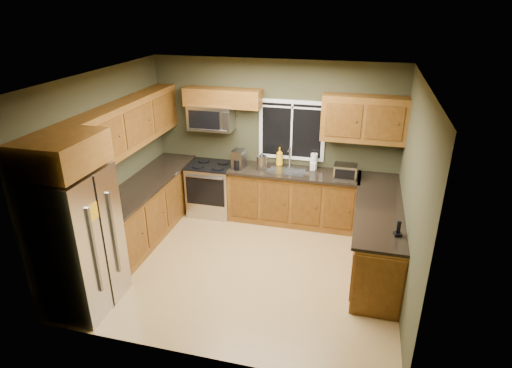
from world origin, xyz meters
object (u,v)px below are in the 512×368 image
at_px(toaster_oven, 345,171).
at_px(cordless_phone, 398,231).
at_px(coffee_maker, 239,160).
at_px(microwave, 211,117).
at_px(refrigerator, 78,242).
at_px(soap_bottle_b, 313,164).
at_px(soap_bottle_a, 280,157).
at_px(range, 212,188).
at_px(paper_towel_roll, 314,161).
at_px(kettle, 262,162).

xyz_separation_m(toaster_oven, cordless_phone, (0.73, -1.68, -0.05)).
bearing_deg(coffee_maker, microwave, 158.55).
relative_size(refrigerator, soap_bottle_b, 9.39).
bearing_deg(microwave, soap_bottle_b, 0.64).
relative_size(refrigerator, soap_bottle_a, 5.70).
bearing_deg(microwave, coffee_maker, -21.45).
xyz_separation_m(refrigerator, microwave, (0.69, 2.91, 0.83)).
distance_m(range, coffee_maker, 0.82).
bearing_deg(refrigerator, range, 76.03).
height_order(refrigerator, range, refrigerator).
relative_size(microwave, paper_towel_roll, 2.57).
relative_size(toaster_oven, cordless_phone, 1.83).
relative_size(toaster_oven, paper_towel_roll, 1.22).
xyz_separation_m(microwave, kettle, (0.93, -0.19, -0.65)).
relative_size(soap_bottle_b, cordless_phone, 0.97).
bearing_deg(paper_towel_roll, toaster_oven, -27.02).
distance_m(range, soap_bottle_a, 1.35).
distance_m(soap_bottle_a, soap_bottle_b, 0.59).
height_order(refrigerator, soap_bottle_a, refrigerator).
xyz_separation_m(range, soap_bottle_a, (1.17, 0.23, 0.63)).
xyz_separation_m(microwave, soap_bottle_b, (1.75, 0.02, -0.69)).
bearing_deg(kettle, microwave, 168.29).
bearing_deg(soap_bottle_a, kettle, -130.52).
relative_size(coffee_maker, cordless_phone, 1.61).
relative_size(refrigerator, paper_towel_roll, 6.08).
height_order(refrigerator, cordless_phone, refrigerator).
distance_m(refrigerator, cordless_phone, 3.86).
xyz_separation_m(toaster_oven, kettle, (-1.37, 0.01, 0.02)).
bearing_deg(paper_towel_roll, soap_bottle_b, -102.51).
relative_size(microwave, soap_bottle_a, 2.41).
relative_size(paper_towel_roll, soap_bottle_b, 1.54).
xyz_separation_m(range, cordless_phone, (3.03, -1.74, 0.53)).
distance_m(refrigerator, coffee_maker, 2.97).
xyz_separation_m(range, coffee_maker, (0.53, -0.07, 0.62)).
height_order(toaster_oven, cordless_phone, toaster_oven).
distance_m(microwave, paper_towel_roll, 1.88).
xyz_separation_m(toaster_oven, soap_bottle_b, (-0.55, 0.22, -0.02)).
xyz_separation_m(refrigerator, toaster_oven, (2.99, 2.71, 0.15)).
xyz_separation_m(microwave, toaster_oven, (2.30, -0.20, -0.68)).
distance_m(refrigerator, range, 2.89).
distance_m(refrigerator, microwave, 3.10).
bearing_deg(soap_bottle_a, refrigerator, -121.79).
relative_size(kettle, soap_bottle_b, 1.56).
relative_size(range, toaster_oven, 2.59).
bearing_deg(paper_towel_roll, soap_bottle_a, 178.07).
bearing_deg(kettle, soap_bottle_b, 14.38).
xyz_separation_m(soap_bottle_b, cordless_phone, (1.28, -1.90, -0.04)).
bearing_deg(microwave, paper_towel_roll, 2.41).
xyz_separation_m(toaster_oven, paper_towel_roll, (-0.54, 0.27, 0.02)).
xyz_separation_m(range, soap_bottle_b, (1.75, 0.16, 0.57)).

